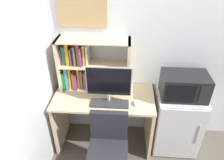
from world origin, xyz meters
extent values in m
cube|color=silver|center=(0.40, 0.02, 1.30)|extent=(6.40, 0.04, 2.60)
cube|color=beige|center=(-0.96, -0.30, 0.76)|extent=(1.19, 0.60, 0.03)
cube|color=beige|center=(-1.53, -0.30, 0.37)|extent=(0.04, 0.54, 0.75)
cube|color=beige|center=(-0.38, -0.30, 0.37)|extent=(0.04, 0.54, 0.75)
cube|color=beige|center=(-1.48, -0.13, 1.10)|extent=(0.03, 0.27, 0.64)
cube|color=beige|center=(-0.68, -0.13, 1.10)|extent=(0.03, 0.27, 0.64)
cube|color=beige|center=(-1.08, -0.13, 1.41)|extent=(0.83, 0.27, 0.01)
cube|color=beige|center=(-1.08, -0.13, 1.11)|extent=(0.77, 0.27, 0.01)
cube|color=#197233|center=(-1.45, -0.12, 0.90)|extent=(0.03, 0.22, 0.24)
cube|color=teal|center=(-1.41, -0.12, 0.92)|extent=(0.04, 0.21, 0.29)
cube|color=gold|center=(-1.38, -0.11, 0.92)|extent=(0.02, 0.19, 0.28)
cube|color=orange|center=(-1.34, -0.11, 0.89)|extent=(0.02, 0.18, 0.22)
cube|color=purple|center=(-1.31, -0.12, 0.88)|extent=(0.03, 0.21, 0.21)
cube|color=gold|center=(-1.28, -0.10, 0.92)|extent=(0.02, 0.16, 0.28)
cube|color=brown|center=(-1.24, -0.10, 0.90)|extent=(0.03, 0.17, 0.25)
cube|color=brown|center=(-1.20, -0.10, 0.89)|extent=(0.04, 0.16, 0.23)
cube|color=purple|center=(-1.17, -0.12, 0.89)|extent=(0.02, 0.21, 0.22)
cube|color=silver|center=(-1.14, -0.12, 0.90)|extent=(0.02, 0.21, 0.24)
cube|color=purple|center=(-1.45, -0.11, 1.21)|extent=(0.02, 0.18, 0.19)
cube|color=#197233|center=(-1.42, -0.11, 1.23)|extent=(0.04, 0.18, 0.23)
cube|color=orange|center=(-1.37, -0.11, 1.24)|extent=(0.03, 0.19, 0.26)
cube|color=brown|center=(-1.34, -0.11, 1.21)|extent=(0.03, 0.18, 0.19)
cube|color=navy|center=(-1.32, -0.10, 1.22)|extent=(0.02, 0.16, 0.22)
cube|color=brown|center=(-1.29, -0.12, 1.23)|extent=(0.02, 0.21, 0.24)
cube|color=brown|center=(-1.25, -0.11, 1.24)|extent=(0.04, 0.18, 0.25)
cube|color=purple|center=(-1.22, -0.12, 1.23)|extent=(0.02, 0.22, 0.23)
cube|color=gold|center=(-1.19, -0.11, 1.24)|extent=(0.02, 0.19, 0.25)
cube|color=silver|center=(-1.15, -0.11, 1.24)|extent=(0.02, 0.18, 0.24)
cylinder|color=#B7B7BC|center=(-0.89, -0.40, 0.79)|extent=(0.16, 0.16, 0.02)
cylinder|color=#B7B7BC|center=(-0.89, -0.40, 0.84)|extent=(0.04, 0.04, 0.09)
cube|color=#B7B7BC|center=(-0.89, -0.39, 1.05)|extent=(0.50, 0.01, 0.35)
cube|color=black|center=(-0.89, -0.40, 1.05)|extent=(0.48, 0.02, 0.33)
cube|color=#333338|center=(-0.87, -0.45, 0.79)|extent=(0.43, 0.15, 0.02)
ellipsoid|color=silver|center=(-0.58, -0.43, 0.80)|extent=(0.06, 0.10, 0.04)
cube|color=silver|center=(-0.05, -0.28, 0.41)|extent=(0.55, 0.46, 0.81)
cube|color=silver|center=(-0.05, -0.52, 0.41)|extent=(0.53, 0.01, 0.78)
cylinder|color=#B2B2B7|center=(0.15, -0.53, 0.45)|extent=(0.01, 0.01, 0.29)
cube|color=black|center=(-0.05, -0.28, 0.96)|extent=(0.51, 0.33, 0.28)
cube|color=black|center=(-0.12, -0.45, 0.96)|extent=(0.31, 0.01, 0.22)
cube|color=black|center=(0.14, -0.45, 0.96)|extent=(0.12, 0.01, 0.23)
cube|color=#232328|center=(-0.86, -0.86, 0.46)|extent=(0.42, 0.42, 0.07)
cube|color=#232328|center=(-0.86, -0.67, 0.68)|extent=(0.40, 0.06, 0.36)
cube|color=tan|center=(-1.20, -0.01, 1.74)|extent=(0.55, 0.02, 0.46)
camera|label=1|loc=(-0.72, -2.30, 2.30)|focal=34.02mm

